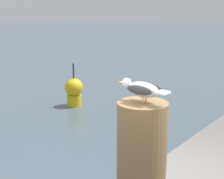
# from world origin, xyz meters

# --- Properties ---
(mooring_post) EXTENTS (0.34, 0.34, 1.07)m
(mooring_post) POSITION_xyz_m (-0.49, -0.59, 1.82)
(mooring_post) COLOR brown
(mooring_post) RESTS_ON harbor_quay
(seagull) EXTENTS (0.16, 0.39, 0.14)m
(seagull) POSITION_xyz_m (-0.49, -0.58, 2.45)
(seagull) COLOR #C66B60
(seagull) RESTS_ON mooring_post
(channel_buoy) EXTENTS (0.56, 0.56, 1.33)m
(channel_buoy) POSITION_xyz_m (5.02, 5.32, 0.48)
(channel_buoy) COLOR yellow
(channel_buoy) RESTS_ON ground_plane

